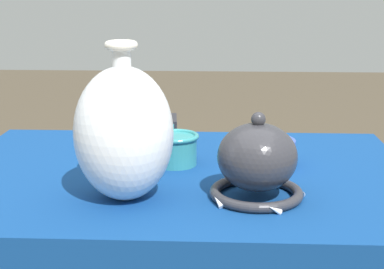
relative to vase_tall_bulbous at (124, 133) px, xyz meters
name	(u,v)px	position (x,y,z in m)	size (l,w,h in m)	color
display_table	(180,207)	(0.10, 0.17, -0.23)	(1.12, 0.79, 0.78)	olive
vase_tall_bulbous	(124,133)	(0.00, 0.00, 0.00)	(0.21, 0.21, 0.33)	white
vase_dome_bell	(257,163)	(0.28, 0.02, -0.07)	(0.20, 0.21, 0.19)	#2D2D33
mosaic_tile_box	(153,130)	(0.01, 0.44, -0.11)	(0.14, 0.13, 0.07)	#232328
pot_squat_cobalt	(266,152)	(0.31, 0.25, -0.11)	(0.14, 0.14, 0.06)	#3851A8
cup_wide_teal	(175,148)	(0.09, 0.24, -0.10)	(0.12, 0.12, 0.08)	teal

